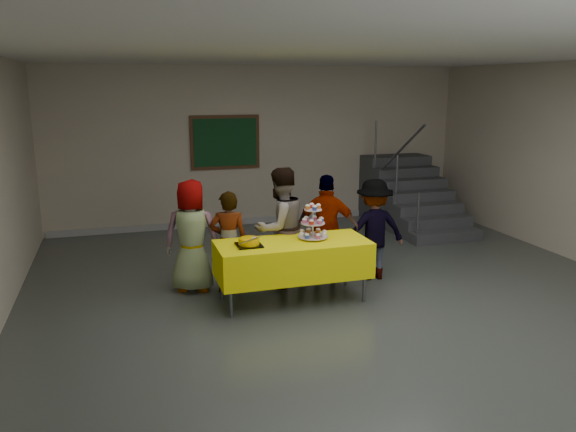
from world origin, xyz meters
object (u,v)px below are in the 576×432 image
object	(u,v)px
bear_cake	(249,241)
schoolchild_e	(374,229)
schoolchild_b	(229,242)
schoolchild_c	(280,228)
bake_table	(293,258)
schoolchild_d	(327,228)
schoolchild_a	(192,236)
noticeboard	(225,142)
cupcake_stand	(313,225)
staircase	(408,199)

from	to	relation	value
bear_cake	schoolchild_e	size ratio (longest dim) A/B	0.26
schoolchild_b	schoolchild_c	world-z (taller)	schoolchild_c
bake_table	schoolchild_d	world-z (taller)	schoolchild_d
schoolchild_a	noticeboard	distance (m)	3.59
schoolchild_e	schoolchild_d	bearing A→B (deg)	-4.84
cupcake_stand	schoolchild_b	size ratio (longest dim) A/B	0.33
schoolchild_d	staircase	size ratio (longest dim) A/B	0.62
bear_cake	schoolchild_e	distance (m)	1.96
schoolchild_a	schoolchild_c	distance (m)	1.16
cupcake_stand	staircase	bearing A→B (deg)	45.68
schoolchild_c	schoolchild_e	xyz separation A→B (m)	(1.32, -0.08, -0.10)
bear_cake	schoolchild_d	xyz separation A→B (m)	(1.23, 0.61, -0.09)
schoolchild_d	bear_cake	bearing A→B (deg)	50.07
schoolchild_a	schoolchild_e	distance (m)	2.48
bear_cake	schoolchild_c	world-z (taller)	schoolchild_c
bake_table	cupcake_stand	world-z (taller)	cupcake_stand
bear_cake	schoolchild_c	bearing A→B (deg)	46.92
bear_cake	noticeboard	xyz separation A→B (m)	(0.51, 4.07, 0.77)
cupcake_stand	schoolchild_c	size ratio (longest dim) A/B	0.28
bear_cake	bake_table	bearing A→B (deg)	1.71
schoolchild_c	schoolchild_d	size ratio (longest dim) A/B	1.09
staircase	noticeboard	size ratio (longest dim) A/B	1.85
schoolchild_b	schoolchild_c	bearing A→B (deg)	-163.41
schoolchild_e	staircase	bearing A→B (deg)	-123.62
bear_cake	staircase	size ratio (longest dim) A/B	0.15
schoolchild_a	schoolchild_d	bearing A→B (deg)	-166.18
bake_table	bear_cake	world-z (taller)	bear_cake
bear_cake	schoolchild_e	xyz separation A→B (m)	(1.88, 0.52, -0.13)
schoolchild_c	staircase	world-z (taller)	staircase
schoolchild_c	bake_table	bearing A→B (deg)	67.57
bake_table	schoolchild_c	world-z (taller)	schoolchild_c
bear_cake	noticeboard	size ratio (longest dim) A/B	0.28
schoolchild_c	schoolchild_d	distance (m)	0.67
bear_cake	schoolchild_d	bearing A→B (deg)	26.51
staircase	bear_cake	bearing A→B (deg)	-140.42
cupcake_stand	schoolchild_d	world-z (taller)	schoolchild_d
schoolchild_b	noticeboard	bearing A→B (deg)	-85.84
schoolchild_e	schoolchild_b	bearing A→B (deg)	1.58
staircase	noticeboard	distance (m)	3.68
schoolchild_d	staircase	xyz separation A→B (m)	(2.68, 2.62, -0.25)
schoolchild_d	schoolchild_e	xyz separation A→B (m)	(0.65, -0.09, -0.04)
bake_table	schoolchild_b	xyz separation A→B (m)	(-0.69, 0.56, 0.11)
schoolchild_d	schoolchild_e	bearing A→B (deg)	-164.47
bear_cake	schoolchild_e	bearing A→B (deg)	15.50
schoolchild_a	cupcake_stand	bearing A→B (deg)	173.02
schoolchild_b	staircase	xyz separation A→B (m)	(4.05, 2.66, -0.18)
schoolchild_d	noticeboard	xyz separation A→B (m)	(-0.72, 3.46, 0.86)
schoolchild_c	staircase	distance (m)	4.27
bear_cake	staircase	world-z (taller)	staircase
schoolchild_e	cupcake_stand	bearing A→B (deg)	25.83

